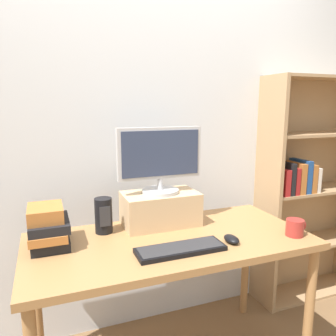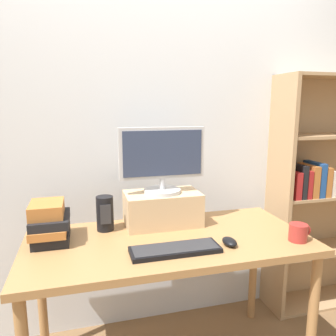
{
  "view_description": "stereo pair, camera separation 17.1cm",
  "coord_description": "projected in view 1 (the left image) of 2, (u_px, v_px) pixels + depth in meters",
  "views": [
    {
      "loc": [
        -0.58,
        -1.49,
        1.45
      ],
      "look_at": [
        0.02,
        0.08,
        1.13
      ],
      "focal_mm": 35.0,
      "sensor_mm": 36.0,
      "label": 1
    },
    {
      "loc": [
        -0.42,
        -1.54,
        1.45
      ],
      "look_at": [
        0.02,
        0.08,
        1.13
      ],
      "focal_mm": 35.0,
      "sensor_mm": 36.0,
      "label": 2
    }
  ],
  "objects": [
    {
      "name": "back_wall",
      "position": [
        141.0,
        130.0,
        2.07
      ],
      "size": [
        7.0,
        0.08,
        2.6
      ],
      "color": "silver",
      "rests_on": "ground_plane"
    },
    {
      "name": "desk",
      "position": [
        170.0,
        253.0,
        1.72
      ],
      "size": [
        1.46,
        0.69,
        0.78
      ],
      "color": "#9E7042",
      "rests_on": "ground_plane"
    },
    {
      "name": "bookshelf_unit",
      "position": [
        309.0,
        188.0,
        2.46
      ],
      "size": [
        0.88,
        0.28,
        1.66
      ],
      "color": "tan",
      "rests_on": "ground_plane"
    },
    {
      "name": "riser_box",
      "position": [
        160.0,
        209.0,
        1.88
      ],
      "size": [
        0.43,
        0.25,
        0.19
      ],
      "color": "tan",
      "rests_on": "desk"
    },
    {
      "name": "computer_monitor",
      "position": [
        160.0,
        159.0,
        1.82
      ],
      "size": [
        0.49,
        0.21,
        0.37
      ],
      "color": "#B7B7BA",
      "rests_on": "riser_box"
    },
    {
      "name": "keyboard",
      "position": [
        180.0,
        249.0,
        1.54
      ],
      "size": [
        0.43,
        0.14,
        0.02
      ],
      "color": "black",
      "rests_on": "desk"
    },
    {
      "name": "computer_mouse",
      "position": [
        232.0,
        239.0,
        1.64
      ],
      "size": [
        0.06,
        0.1,
        0.04
      ],
      "color": "black",
      "rests_on": "desk"
    },
    {
      "name": "book_stack",
      "position": [
        48.0,
        227.0,
        1.59
      ],
      "size": [
        0.19,
        0.27,
        0.2
      ],
      "color": "black",
      "rests_on": "desk"
    },
    {
      "name": "coffee_mug",
      "position": [
        295.0,
        228.0,
        1.72
      ],
      "size": [
        0.12,
        0.09,
        0.09
      ],
      "color": "#9E2D28",
      "rests_on": "desk"
    },
    {
      "name": "desk_speaker",
      "position": [
        104.0,
        215.0,
        1.76
      ],
      "size": [
        0.09,
        0.1,
        0.19
      ],
      "color": "black",
      "rests_on": "desk"
    }
  ]
}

